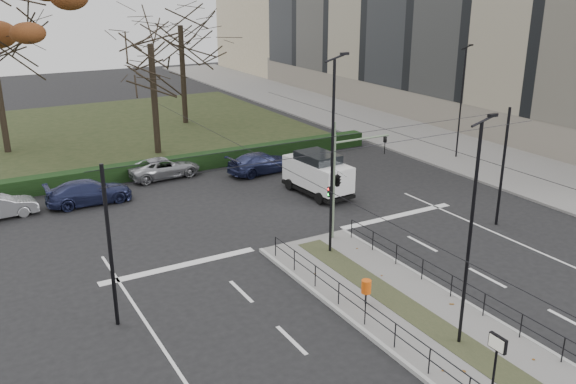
% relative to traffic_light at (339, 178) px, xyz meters
% --- Properties ---
extents(ground, '(140.00, 140.00, 0.00)m').
position_rel_traffic_light_xyz_m(ground, '(-1.58, -4.50, -3.05)').
color(ground, black).
rests_on(ground, ground).
extents(median_island, '(4.40, 15.00, 0.14)m').
position_rel_traffic_light_xyz_m(median_island, '(-1.58, -7.00, -2.98)').
color(median_island, slate).
rests_on(median_island, ground).
extents(sidewalk_east, '(8.00, 90.00, 0.14)m').
position_rel_traffic_light_xyz_m(sidewalk_east, '(16.42, 17.50, -2.98)').
color(sidewalk_east, slate).
rests_on(sidewalk_east, ground).
extents(park, '(38.00, 26.00, 0.10)m').
position_rel_traffic_light_xyz_m(park, '(-7.58, 27.50, -3.00)').
color(park, black).
rests_on(park, ground).
extents(hedge, '(38.00, 1.00, 1.00)m').
position_rel_traffic_light_xyz_m(hedge, '(-7.58, 14.10, -2.55)').
color(hedge, black).
rests_on(hedge, ground).
extents(median_railing, '(4.14, 13.24, 0.92)m').
position_rel_traffic_light_xyz_m(median_railing, '(-1.58, -7.10, -2.07)').
color(median_railing, black).
rests_on(median_railing, median_island).
extents(catenary, '(20.00, 34.00, 6.00)m').
position_rel_traffic_light_xyz_m(catenary, '(-1.58, -2.88, 0.37)').
color(catenary, black).
rests_on(catenary, ground).
extents(traffic_light, '(3.40, 1.95, 5.00)m').
position_rel_traffic_light_xyz_m(traffic_light, '(0.00, 0.00, 0.00)').
color(traffic_light, slate).
rests_on(traffic_light, median_island).
extents(litter_bin, '(0.38, 0.38, 0.96)m').
position_rel_traffic_light_xyz_m(litter_bin, '(-2.70, -5.91, -2.22)').
color(litter_bin, black).
rests_on(litter_bin, median_island).
extents(info_panel, '(0.13, 0.59, 2.26)m').
position_rel_traffic_light_xyz_m(info_panel, '(-3.09, -12.38, -1.14)').
color(info_panel, black).
rests_on(info_panel, median_island).
extents(streetlamp_median_near, '(0.65, 0.13, 7.76)m').
position_rel_traffic_light_xyz_m(streetlamp_median_near, '(-1.51, -9.58, 1.04)').
color(streetlamp_median_near, black).
rests_on(streetlamp_median_near, median_island).
extents(streetlamp_median_far, '(0.73, 0.15, 8.77)m').
position_rel_traffic_light_xyz_m(streetlamp_median_far, '(-1.24, -1.29, 1.55)').
color(streetlamp_median_far, black).
rests_on(streetlamp_median_far, median_island).
extents(streetlamp_sidewalk, '(0.64, 0.13, 7.61)m').
position_rel_traffic_light_xyz_m(streetlamp_sidewalk, '(15.06, 7.52, 0.96)').
color(streetlamp_sidewalk, black).
rests_on(streetlamp_sidewalk, sidewalk_east).
extents(parked_car_third, '(4.62, 1.92, 1.33)m').
position_rel_traffic_light_xyz_m(parked_car_third, '(-9.16, 10.86, -2.38)').
color(parked_car_third, '#1F254A').
rests_on(parked_car_third, ground).
extents(parked_car_fourth, '(4.64, 2.37, 1.26)m').
position_rel_traffic_light_xyz_m(parked_car_fourth, '(-3.98, 13.45, -2.42)').
color(parked_car_fourth, '#95969B').
rests_on(parked_car_fourth, ground).
extents(white_van, '(2.38, 4.70, 2.43)m').
position_rel_traffic_light_xyz_m(white_van, '(2.68, 6.02, -1.78)').
color(white_van, white).
rests_on(white_van, ground).
extents(bare_tree_center, '(8.79, 8.79, 10.84)m').
position_rel_traffic_light_xyz_m(bare_tree_center, '(2.64, 27.30, 4.62)').
color(bare_tree_center, black).
rests_on(bare_tree_center, park).
extents(bare_tree_near, '(5.32, 5.32, 10.07)m').
position_rel_traffic_light_xyz_m(bare_tree_near, '(-2.56, 19.00, 4.06)').
color(bare_tree_near, black).
rests_on(bare_tree_near, park).
extents(parked_car_fifth, '(4.73, 2.29, 1.33)m').
position_rel_traffic_light_xyz_m(parked_car_fifth, '(1.76, 11.26, -2.39)').
color(parked_car_fifth, '#1F254A').
rests_on(parked_car_fifth, ground).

